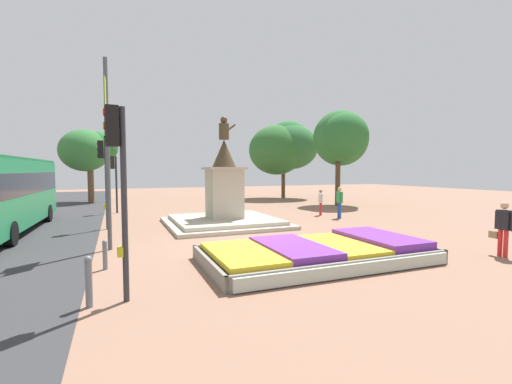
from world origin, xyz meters
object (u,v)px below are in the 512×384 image
Objects in this scene: pedestrian_with_handbag at (503,226)px; pedestrian_crossing_plaza at (321,201)px; kerb_bollard_mid_a at (105,254)px; statue_monument at (224,203)px; pedestrian_near_planter at (340,200)px; city_bus at (0,191)px; traffic_light_far_corner at (114,173)px; traffic_light_mid_block at (104,169)px; kerb_bollard_south at (89,280)px; traffic_light_near_crossing at (118,169)px; banner_pole at (107,146)px; flower_planter at (320,252)px.

pedestrian_with_handbag is 10.62m from pedestrian_crossing_plaza.
kerb_bollard_mid_a is at bearing -147.72° from pedestrian_crossing_plaza.
pedestrian_near_planter is at bearing -2.05° from statue_monument.
traffic_light_far_corner is at bearing 53.47° from city_bus.
city_bus is (-4.00, 0.31, -0.91)m from traffic_light_mid_block.
traffic_light_mid_block is 9.91m from kerb_bollard_south.
traffic_light_far_corner is (-0.12, 15.91, -0.20)m from traffic_light_near_crossing.
pedestrian_with_handbag is at bearing -91.16° from pedestrian_crossing_plaza.
traffic_light_far_corner is (-5.03, 7.13, 1.44)m from statue_monument.
city_bus is at bearing 175.62° from traffic_light_mid_block.
kerb_bollard_south is (-0.31, -5.19, -3.00)m from banner_pole.
banner_pole is (-0.16, -10.75, 1.02)m from traffic_light_far_corner.
statue_monument is 1.37× the size of traffic_light_mid_block.
traffic_light_far_corner reaches higher than kerb_bollard_mid_a.
flower_planter is 7.66m from statue_monument.
statue_monument is (-0.64, 7.59, 0.82)m from flower_planter.
traffic_light_far_corner is at bearing 88.31° from kerb_bollard_south.
pedestrian_near_planter is 13.35m from kerb_bollard_mid_a.
traffic_light_mid_block is at bearing 125.85° from flower_planter.
kerb_bollard_mid_a is (-0.37, 2.67, -2.30)m from traffic_light_near_crossing.
pedestrian_crossing_plaza is (5.80, 8.87, 0.63)m from flower_planter.
statue_monument is at bearing 60.81° from traffic_light_near_crossing.
traffic_light_mid_block is (-5.45, 0.84, 1.68)m from statue_monument.
pedestrian_with_handbag is 9.11m from pedestrian_near_planter.
traffic_light_mid_block is at bearing 89.73° from kerb_bollard_south.
pedestrian_near_planter is (16.15, -1.38, -0.83)m from city_bus.
banner_pole is (0.27, -4.47, 0.77)m from traffic_light_mid_block.
pedestrian_with_handbag is at bearing -92.97° from pedestrian_near_planter.
pedestrian_near_planter is (6.06, 7.35, 0.77)m from flower_planter.
traffic_light_far_corner is 16.07m from kerb_bollard_south.
statue_monument reaches higher than traffic_light_near_crossing.
city_bus is at bearing 139.12° from flower_planter.
kerb_bollard_south is (-0.59, -0.03, -2.18)m from traffic_light_near_crossing.
pedestrian_crossing_plaza is at bearing 88.84° from pedestrian_with_handbag.
traffic_light_far_corner is at bearing 111.05° from flower_planter.
banner_pole reaches higher than traffic_light_far_corner.
traffic_light_mid_block reaches higher than pedestrian_crossing_plaza.
pedestrian_with_handbag reaches higher than flower_planter.
kerb_bollard_mid_a is at bearing -60.10° from city_bus.
pedestrian_with_handbag is 1.67× the size of kerb_bollard_south.
pedestrian_crossing_plaza is at bearing 41.58° from traffic_light_near_crossing.
banner_pole reaches higher than statue_monument.
pedestrian_near_planter reaches higher than flower_planter.
pedestrian_crossing_plaza reaches higher than kerb_bollard_mid_a.
kerb_bollard_mid_a is (-0.09, -2.49, -3.11)m from banner_pole.
traffic_light_mid_block is 1.13× the size of traffic_light_far_corner.
statue_monument is 0.86× the size of banner_pole.
traffic_light_near_crossing is 0.98× the size of traffic_light_mid_block.
kerb_bollard_south is (3.96, -9.97, -1.32)m from city_bus.
traffic_light_near_crossing reaches higher than traffic_light_far_corner.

